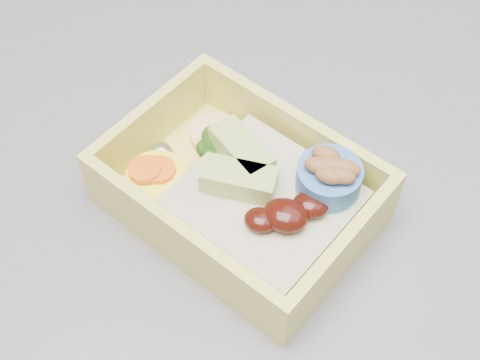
% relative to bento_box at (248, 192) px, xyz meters
% --- Properties ---
extents(bento_box, '(0.19, 0.17, 0.06)m').
position_rel_bento_box_xyz_m(bento_box, '(0.00, 0.00, 0.00)').
color(bento_box, '#E2D95D').
rests_on(bento_box, island).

